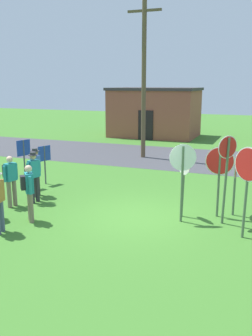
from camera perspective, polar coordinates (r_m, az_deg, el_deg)
ground_plane at (r=11.37m, az=1.43°, el=-7.57°), size 80.00×80.00×0.00m
street_asphalt at (r=20.26m, az=10.75°, el=1.34°), size 60.00×6.40×0.01m
building_background at (r=28.64m, az=4.43°, el=8.53°), size 6.50×4.44×3.66m
utility_pole at (r=20.13m, az=2.75°, el=13.67°), size 1.80×0.24×8.16m
stop_sign_rear_right at (r=10.71m, az=8.65°, el=-0.18°), size 0.71×0.32×2.30m
stop_sign_low_front at (r=11.37m, az=14.12°, el=-0.17°), size 0.85×0.09×2.15m
stop_sign_rear_left at (r=10.75m, az=15.14°, el=0.28°), size 0.46×0.50×2.57m
stop_sign_leaning_right at (r=11.66m, az=16.42°, el=-0.99°), size 0.07×0.72×1.89m
stop_sign_far_back at (r=9.93m, az=18.09°, el=-1.14°), size 0.72×0.58×2.41m
stop_sign_leaning_left at (r=11.21m, az=8.82°, el=-0.78°), size 0.51×0.52×2.00m
person_in_dark_shirt at (r=11.11m, az=-14.68°, el=-3.15°), size 0.47×0.48×1.69m
person_on_left at (r=12.88m, az=-13.93°, el=-0.92°), size 0.32×0.55×1.74m
person_holding_notes at (r=12.64m, az=-17.30°, el=-1.40°), size 0.40×0.56×1.69m
person_in_teal at (r=13.57m, az=-13.66°, el=-0.21°), size 0.31×0.56×1.74m
info_panel_leftmost at (r=14.66m, az=-15.36°, el=1.91°), size 0.19×0.58×1.88m
info_panel_middle at (r=15.15m, az=-12.37°, el=1.50°), size 0.20×0.58×1.55m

